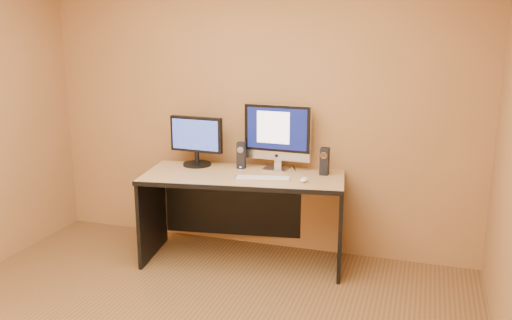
{
  "coord_description": "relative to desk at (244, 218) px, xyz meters",
  "views": [
    {
      "loc": [
        1.47,
        -2.6,
        1.99
      ],
      "look_at": [
        0.16,
        1.49,
        0.94
      ],
      "focal_mm": 38.0,
      "sensor_mm": 36.0,
      "label": 1
    }
  ],
  "objects": [
    {
      "name": "speaker_right",
      "position": [
        0.65,
        0.21,
        0.51
      ],
      "size": [
        0.07,
        0.08,
        0.23
      ],
      "primitive_type": null,
      "rotation": [
        0.0,
        0.0,
        -0.02
      ],
      "color": "black",
      "rests_on": "desk"
    },
    {
      "name": "imac",
      "position": [
        0.22,
        0.26,
        0.68
      ],
      "size": [
        0.61,
        0.25,
        0.58
      ],
      "primitive_type": null,
      "rotation": [
        0.0,
        0.0,
        -0.04
      ],
      "color": "#B6B6BA",
      "rests_on": "desk"
    },
    {
      "name": "cable_b",
      "position": [
        0.24,
        0.38,
        0.4
      ],
      "size": [
        0.07,
        0.18,
        0.01
      ],
      "primitive_type": "cylinder",
      "rotation": [
        1.57,
        0.0,
        -0.3
      ],
      "color": "black",
      "rests_on": "desk"
    },
    {
      "name": "mouse",
      "position": [
        0.54,
        -0.06,
        0.41
      ],
      "size": [
        0.06,
        0.11,
        0.04
      ],
      "primitive_type": "ellipsoid",
      "rotation": [
        0.0,
        0.0,
        -0.02
      ],
      "color": "white",
      "rests_on": "desk"
    },
    {
      "name": "cable_a",
      "position": [
        0.35,
        0.36,
        0.4
      ],
      "size": [
        0.1,
        0.22,
        0.01
      ],
      "primitive_type": "cylinder",
      "rotation": [
        1.57,
        0.0,
        0.39
      ],
      "color": "black",
      "rests_on": "desk"
    },
    {
      "name": "walls",
      "position": [
        -0.02,
        -1.59,
        0.91
      ],
      "size": [
        4.0,
        4.0,
        2.6
      ],
      "primitive_type": null,
      "color": "#9F6D40",
      "rests_on": "ground"
    },
    {
      "name": "second_monitor",
      "position": [
        -0.5,
        0.17,
        0.61
      ],
      "size": [
        0.52,
        0.29,
        0.44
      ],
      "primitive_type": null,
      "rotation": [
        0.0,
        0.0,
        -0.07
      ],
      "color": "black",
      "rests_on": "desk"
    },
    {
      "name": "speaker_left",
      "position": [
        -0.09,
        0.2,
        0.51
      ],
      "size": [
        0.08,
        0.08,
        0.23
      ],
      "primitive_type": null,
      "rotation": [
        0.0,
        0.0,
        0.12
      ],
      "color": "black",
      "rests_on": "desk"
    },
    {
      "name": "keyboard",
      "position": [
        0.2,
        -0.09,
        0.4
      ],
      "size": [
        0.47,
        0.22,
        0.02
      ],
      "primitive_type": "cube",
      "rotation": [
        0.0,
        0.0,
        0.22
      ],
      "color": "silver",
      "rests_on": "desk"
    },
    {
      "name": "desk",
      "position": [
        0.0,
        0.0,
        0.0
      ],
      "size": [
        1.78,
        0.98,
        0.78
      ],
      "primitive_type": null,
      "rotation": [
        0.0,
        0.0,
        0.15
      ],
      "color": "tan",
      "rests_on": "ground"
    }
  ]
}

